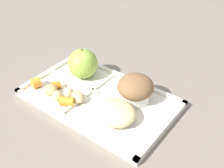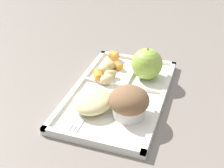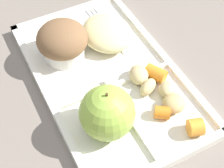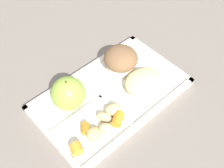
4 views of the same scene
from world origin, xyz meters
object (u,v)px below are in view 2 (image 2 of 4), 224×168
lunch_tray (119,94)px  bran_muffin (129,102)px  plastic_fork (82,115)px  green_apple (147,64)px

lunch_tray → bran_muffin: size_ratio=4.24×
bran_muffin → plastic_fork: size_ratio=0.61×
green_apple → bran_muffin: (0.17, -0.00, -0.01)m
green_apple → plastic_fork: 0.23m
lunch_tray → bran_muffin: (0.08, 0.05, 0.04)m
bran_muffin → green_apple: bearing=180.0°
lunch_tray → bran_muffin: bran_muffin is taller
lunch_tray → green_apple: 0.11m
lunch_tray → plastic_fork: (0.11, -0.05, 0.01)m
green_apple → bran_muffin: size_ratio=0.97×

